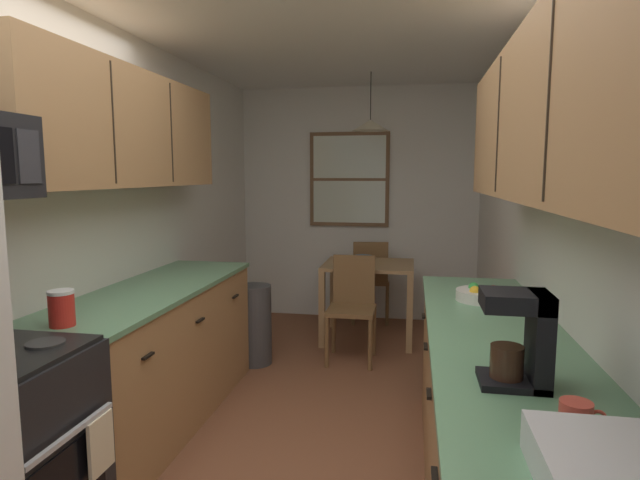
% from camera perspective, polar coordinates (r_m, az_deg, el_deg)
% --- Properties ---
extents(ground_plane, '(12.00, 12.00, 0.00)m').
position_cam_1_polar(ground_plane, '(3.53, -0.81, -19.79)').
color(ground_plane, brown).
extents(wall_left, '(0.10, 9.00, 2.55)m').
position_cam_1_polar(wall_left, '(3.67, -22.02, 1.56)').
color(wall_left, silver).
rests_on(wall_left, ground).
extents(wall_right, '(0.10, 9.00, 2.55)m').
position_cam_1_polar(wall_right, '(3.19, 23.67, 0.71)').
color(wall_right, silver).
rests_on(wall_right, ground).
extents(wall_back, '(4.40, 0.10, 2.55)m').
position_cam_1_polar(wall_back, '(5.78, 4.22, 3.95)').
color(wall_back, silver).
rests_on(wall_back, ground).
extents(ceiling_slab, '(4.40, 9.00, 0.08)m').
position_cam_1_polar(ceiling_slab, '(3.30, -0.90, 24.63)').
color(ceiling_slab, white).
extents(counter_left, '(0.64, 1.97, 0.90)m').
position_cam_1_polar(counter_left, '(3.55, -17.70, -12.08)').
color(counter_left, '#A87A4C').
rests_on(counter_left, ground).
extents(upper_cabinets_left, '(0.33, 2.05, 0.70)m').
position_cam_1_polar(upper_cabinets_left, '(3.39, -21.17, 11.38)').
color(upper_cabinets_left, '#A87A4C').
extents(counter_right, '(0.64, 3.05, 0.90)m').
position_cam_1_polar(counter_right, '(2.42, 19.75, -21.66)').
color(counter_right, '#A87A4C').
rests_on(counter_right, ground).
extents(upper_cabinets_right, '(0.33, 2.73, 0.65)m').
position_cam_1_polar(upper_cabinets_right, '(2.12, 25.42, 12.59)').
color(upper_cabinets_right, '#A87A4C').
extents(dining_table, '(0.86, 0.72, 0.75)m').
position_cam_1_polar(dining_table, '(5.04, 5.39, -4.07)').
color(dining_table, '#A87F51').
rests_on(dining_table, ground).
extents(dining_chair_near, '(0.40, 0.40, 0.90)m').
position_cam_1_polar(dining_chair_near, '(4.52, 3.60, -6.92)').
color(dining_chair_near, brown).
rests_on(dining_chair_near, ground).
extents(dining_chair_far, '(0.45, 0.45, 0.90)m').
position_cam_1_polar(dining_chair_far, '(5.62, 5.52, -4.13)').
color(dining_chair_far, brown).
rests_on(dining_chair_far, ground).
extents(pendant_light, '(0.34, 0.34, 0.54)m').
position_cam_1_polar(pendant_light, '(4.96, 5.59, 12.53)').
color(pendant_light, black).
extents(back_window, '(0.87, 0.05, 1.03)m').
position_cam_1_polar(back_window, '(5.71, 3.25, 6.70)').
color(back_window, brown).
extents(trash_bin, '(0.29, 0.29, 0.68)m').
position_cam_1_polar(trash_bin, '(4.47, -7.26, -9.26)').
color(trash_bin, '#3F3F42').
rests_on(trash_bin, ground).
extents(storage_canister, '(0.12, 0.12, 0.17)m').
position_cam_1_polar(storage_canister, '(2.71, -26.66, -6.75)').
color(storage_canister, red).
rests_on(storage_canister, counter_left).
extents(dish_towel, '(0.02, 0.16, 0.24)m').
position_cam_1_polar(dish_towel, '(2.46, -23.06, -20.07)').
color(dish_towel, beige).
extents(coffee_maker, '(0.22, 0.18, 0.32)m').
position_cam_1_polar(coffee_maker, '(1.87, 21.61, -9.93)').
color(coffee_maker, black).
rests_on(coffee_maker, counter_right).
extents(mug_by_coffeemaker, '(0.12, 0.09, 0.09)m').
position_cam_1_polar(mug_by_coffeemaker, '(1.63, 26.46, -17.25)').
color(mug_by_coffeemaker, '#BF3F33').
rests_on(mug_by_coffeemaker, counter_right).
extents(fruit_bowl, '(0.28, 0.28, 0.09)m').
position_cam_1_polar(fruit_bowl, '(3.05, 17.38, -5.75)').
color(fruit_bowl, silver).
rests_on(fruit_bowl, counter_right).
extents(dish_rack, '(0.28, 0.34, 0.10)m').
position_cam_1_polar(dish_rack, '(1.41, 28.70, -21.33)').
color(dish_rack, silver).
rests_on(dish_rack, counter_right).
extents(table_serving_bowl, '(0.18, 0.18, 0.06)m').
position_cam_1_polar(table_serving_bowl, '(5.10, 4.78, -2.05)').
color(table_serving_bowl, '#4C7299').
rests_on(table_serving_bowl, dining_table).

